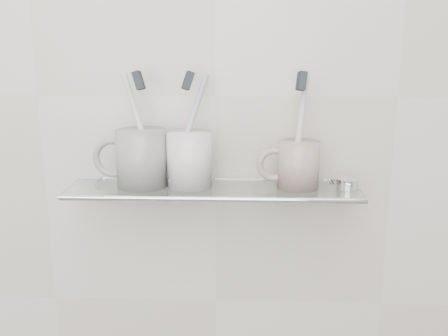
{
  "coord_description": "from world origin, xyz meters",
  "views": [
    {
      "loc": [
        0.05,
        0.21,
        1.34
      ],
      "look_at": [
        0.02,
        1.04,
        1.13
      ],
      "focal_mm": 40.0,
      "sensor_mm": 36.0,
      "label": 1
    }
  ],
  "objects_px": {
    "shelf_glass": "(213,189)",
    "mug_right": "(298,165)",
    "mug_left": "(142,158)",
    "mug_center": "(189,159)"
  },
  "relations": [
    {
      "from": "mug_left",
      "to": "mug_center",
      "type": "relative_size",
      "value": 1.03
    },
    {
      "from": "shelf_glass",
      "to": "mug_right",
      "type": "height_order",
      "value": "mug_right"
    },
    {
      "from": "mug_left",
      "to": "mug_center",
      "type": "height_order",
      "value": "mug_left"
    },
    {
      "from": "mug_center",
      "to": "shelf_glass",
      "type": "bearing_deg",
      "value": -8.2
    },
    {
      "from": "shelf_glass",
      "to": "mug_left",
      "type": "height_order",
      "value": "mug_left"
    },
    {
      "from": "mug_right",
      "to": "mug_left",
      "type": "bearing_deg",
      "value": 161.92
    },
    {
      "from": "shelf_glass",
      "to": "mug_right",
      "type": "distance_m",
      "value": 0.15
    },
    {
      "from": "mug_right",
      "to": "mug_center",
      "type": "bearing_deg",
      "value": 161.92
    },
    {
      "from": "shelf_glass",
      "to": "mug_left",
      "type": "xyz_separation_m",
      "value": [
        -0.12,
        0.0,
        0.05
      ]
    },
    {
      "from": "shelf_glass",
      "to": "mug_right",
      "type": "relative_size",
      "value": 6.25
    }
  ]
}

